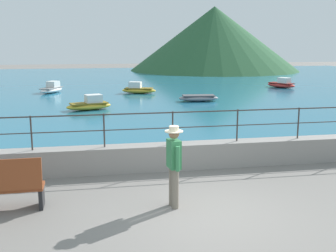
# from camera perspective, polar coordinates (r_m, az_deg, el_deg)

# --- Properties ---
(ground_plane) EXTENTS (120.00, 120.00, 0.00)m
(ground_plane) POSITION_cam_1_polar(r_m,az_deg,el_deg) (8.59, 4.86, -12.10)
(ground_plane) COLOR slate
(promenade_wall) EXTENTS (20.00, 0.56, 0.70)m
(promenade_wall) POSITION_cam_1_polar(r_m,az_deg,el_deg) (11.41, 0.64, -4.18)
(promenade_wall) COLOR gray
(promenade_wall) RESTS_ON ground
(railing) EXTENTS (18.44, 0.04, 0.90)m
(railing) POSITION_cam_1_polar(r_m,az_deg,el_deg) (11.19, 0.65, 0.63)
(railing) COLOR #383330
(railing) RESTS_ON promenade_wall
(lake_water) EXTENTS (64.00, 44.32, 0.06)m
(lake_water) POSITION_cam_1_polar(r_m,az_deg,el_deg) (33.66, -6.88, 5.60)
(lake_water) COLOR #236B89
(lake_water) RESTS_ON ground
(hill_main) EXTENTS (20.36, 20.36, 7.60)m
(hill_main) POSITION_cam_1_polar(r_m,az_deg,el_deg) (51.24, 6.36, 11.83)
(hill_main) COLOR #285633
(hill_main) RESTS_ON ground
(bench_main) EXTENTS (1.71, 0.58, 1.13)m
(bench_main) POSITION_cam_1_polar(r_m,az_deg,el_deg) (9.20, -22.12, -7.59)
(bench_main) COLOR brown
(bench_main) RESTS_ON ground
(person_walking) EXTENTS (0.38, 0.57, 1.75)m
(person_walking) POSITION_cam_1_polar(r_m,az_deg,el_deg) (8.64, 0.81, -5.02)
(person_walking) COLOR slate
(person_walking) RESTS_ON ground
(boat_0) EXTENTS (1.97, 2.43, 0.76)m
(boat_0) POSITION_cam_1_polar(r_m,az_deg,el_deg) (32.46, 15.37, 5.59)
(boat_0) COLOR red
(boat_0) RESTS_ON lake_water
(boat_2) EXTENTS (2.37, 1.09, 0.36)m
(boat_2) POSITION_cam_1_polar(r_m,az_deg,el_deg) (24.11, 4.23, 3.89)
(boat_2) COLOR gray
(boat_2) RESTS_ON lake_water
(boat_3) EXTENTS (2.47, 1.60, 0.76)m
(boat_3) POSITION_cam_1_polar(r_m,az_deg,el_deg) (27.92, -4.13, 5.07)
(boat_3) COLOR gold
(boat_3) RESTS_ON lake_water
(boat_4) EXTENTS (2.46, 1.51, 0.76)m
(boat_4) POSITION_cam_1_polar(r_m,az_deg,el_deg) (21.37, -10.71, 2.93)
(boat_4) COLOR gold
(boat_4) RESTS_ON lake_water
(boat_6) EXTENTS (1.80, 2.46, 0.76)m
(boat_6) POSITION_cam_1_polar(r_m,az_deg,el_deg) (29.25, -15.70, 4.97)
(boat_6) COLOR white
(boat_6) RESTS_ON lake_water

